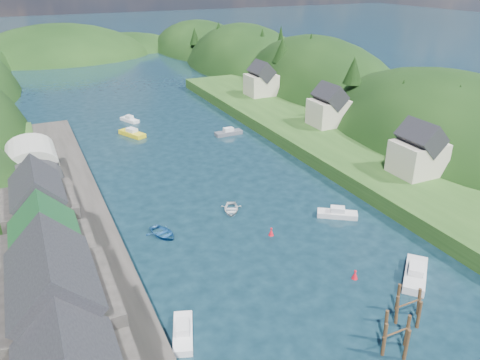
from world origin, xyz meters
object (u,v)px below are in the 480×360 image
piling_cluster_near (396,337)px  piling_cluster_far (408,308)px  channel_buoy_far (271,232)px  channel_buoy_near (355,275)px

piling_cluster_near → piling_cluster_far: (3.91, 2.61, -0.09)m
piling_cluster_far → channel_buoy_far: bearing=102.8°
piling_cluster_far → channel_buoy_far: size_ratio=3.37×
piling_cluster_near → channel_buoy_near: (3.44, 9.98, -0.90)m
piling_cluster_far → channel_buoy_far: 19.85m
piling_cluster_far → piling_cluster_near: bearing=-146.3°
piling_cluster_near → piling_cluster_far: piling_cluster_near is taller
piling_cluster_far → channel_buoy_near: (-0.47, 7.37, -0.81)m
piling_cluster_near → channel_buoy_near: bearing=71.0°
piling_cluster_near → channel_buoy_far: (-0.48, 21.95, -0.90)m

